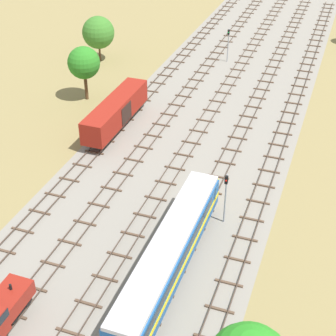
{
  "coord_description": "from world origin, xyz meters",
  "views": [
    {
      "loc": [
        15.75,
        0.58,
        31.89
      ],
      "look_at": [
        0.0,
        44.23,
        1.5
      ],
      "focal_mm": 55.68,
      "sensor_mm": 36.0,
      "label": 1
    }
  ],
  "objects_px": {
    "signal_post_near": "(226,193)",
    "signal_post_nearest": "(228,41)",
    "diesel_railcar_centre_near": "(170,252)",
    "freight_boxcar_far_left_mid": "(116,111)"
  },
  "relations": [
    {
      "from": "diesel_railcar_centre_near",
      "to": "freight_boxcar_far_left_mid",
      "type": "bearing_deg",
      "value": 124.14
    },
    {
      "from": "freight_boxcar_far_left_mid",
      "to": "signal_post_near",
      "type": "bearing_deg",
      "value": -37.93
    },
    {
      "from": "freight_boxcar_far_left_mid",
      "to": "signal_post_near",
      "type": "relative_size",
      "value": 2.54
    },
    {
      "from": "signal_post_near",
      "to": "signal_post_nearest",
      "type": "bearing_deg",
      "value": 103.98
    },
    {
      "from": "diesel_railcar_centre_near",
      "to": "signal_post_near",
      "type": "distance_m",
      "value": 8.89
    },
    {
      "from": "diesel_railcar_centre_near",
      "to": "freight_boxcar_far_left_mid",
      "type": "relative_size",
      "value": 1.46
    },
    {
      "from": "diesel_railcar_centre_near",
      "to": "freight_boxcar_far_left_mid",
      "type": "height_order",
      "value": "diesel_railcar_centre_near"
    },
    {
      "from": "freight_boxcar_far_left_mid",
      "to": "signal_post_near",
      "type": "distance_m",
      "value": 22.2
    },
    {
      "from": "freight_boxcar_far_left_mid",
      "to": "signal_post_nearest",
      "type": "relative_size",
      "value": 2.59
    },
    {
      "from": "diesel_railcar_centre_near",
      "to": "signal_post_near",
      "type": "bearing_deg",
      "value": 73.57
    }
  ]
}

